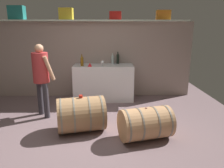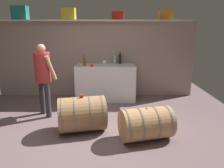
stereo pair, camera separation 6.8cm
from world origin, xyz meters
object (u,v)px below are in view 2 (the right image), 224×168
(wine_barrel_far, at_px, (145,124))
(winemaker_pouring, at_px, (42,73))
(toolcase_orange, at_px, (165,15))
(wine_bottle_dark, at_px, (119,59))
(wine_glass, at_px, (104,62))
(toolcase_yellow, at_px, (68,14))
(toolcase_teal, at_px, (19,13))
(wine_barrel_near, at_px, (81,114))
(toolcase_red, at_px, (117,16))
(red_funnel, at_px, (91,65))
(wine_bottle_clear, at_px, (114,59))
(tasting_cup, at_px, (81,96))
(wine_bottle_amber, at_px, (83,61))
(work_cabinet, at_px, (105,82))

(wine_barrel_far, xyz_separation_m, winemaker_pouring, (-2.04, 1.06, 0.68))
(winemaker_pouring, bearing_deg, toolcase_orange, 73.39)
(wine_bottle_dark, xyz_separation_m, wine_glass, (-0.41, -0.42, -0.04))
(toolcase_yellow, height_order, wine_bottle_dark, toolcase_yellow)
(toolcase_teal, bearing_deg, wine_bottle_dark, -0.02)
(toolcase_teal, height_order, wine_glass, toolcase_teal)
(wine_barrel_near, distance_m, winemaker_pouring, 1.33)
(wine_barrel_near, relative_size, winemaker_pouring, 0.62)
(toolcase_red, relative_size, red_funnel, 2.75)
(wine_bottle_clear, distance_m, wine_bottle_dark, 0.14)
(red_funnel, height_order, tasting_cup, red_funnel)
(toolcase_yellow, height_order, wine_bottle_amber, toolcase_yellow)
(wine_bottle_dark, bearing_deg, work_cabinet, -150.50)
(wine_bottle_clear, xyz_separation_m, tasting_cup, (-0.63, -2.10, -0.39))
(wine_glass, bearing_deg, tasting_cup, -102.25)
(toolcase_orange, bearing_deg, wine_barrel_far, -106.50)
(wine_glass, relative_size, winemaker_pouring, 0.10)
(toolcase_teal, height_order, red_funnel, toolcase_teal)
(wine_glass, bearing_deg, wine_bottle_amber, 170.16)
(toolcase_yellow, bearing_deg, wine_barrel_near, -70.76)
(toolcase_yellow, relative_size, wine_barrel_near, 0.36)
(wine_bottle_clear, bearing_deg, toolcase_orange, -0.08)
(toolcase_red, height_order, wine_glass, toolcase_red)
(winemaker_pouring, bearing_deg, red_funnel, 91.48)
(wine_bottle_amber, relative_size, winemaker_pouring, 0.19)
(wine_barrel_far, xyz_separation_m, tasting_cup, (-1.14, 0.32, 0.39))
(wine_barrel_near, bearing_deg, wine_barrel_far, -28.21)
(work_cabinet, xyz_separation_m, wine_bottle_amber, (-0.54, -0.11, 0.60))
(toolcase_orange, xyz_separation_m, wine_barrel_far, (-0.81, -2.41, -1.93))
(red_funnel, bearing_deg, toolcase_orange, 13.35)
(winemaker_pouring, bearing_deg, wine_bottle_clear, 89.40)
(toolcase_orange, relative_size, wine_barrel_near, 0.37)
(toolcase_teal, xyz_separation_m, wine_bottle_dark, (2.59, -0.01, -1.18))
(toolcase_red, height_order, wine_barrel_near, toolcase_red)
(winemaker_pouring, bearing_deg, wine_glass, 83.90)
(work_cabinet, distance_m, wine_bottle_amber, 0.82)
(wine_bottle_amber, xyz_separation_m, wine_glass, (0.52, -0.09, -0.02))
(toolcase_orange, distance_m, red_funnel, 2.31)
(wine_bottle_dark, relative_size, wine_glass, 2.12)
(red_funnel, xyz_separation_m, wine_barrel_far, (1.09, -1.96, -0.71))
(toolcase_red, bearing_deg, winemaker_pouring, -135.91)
(tasting_cup, bearing_deg, wine_bottle_amber, 95.29)
(wine_bottle_clear, distance_m, wine_glass, 0.52)
(wine_barrel_near, bearing_deg, winemaker_pouring, 128.09)
(wine_bottle_amber, distance_m, winemaker_pouring, 1.26)
(toolcase_yellow, height_order, tasting_cup, toolcase_yellow)
(wine_bottle_dark, distance_m, wine_barrel_near, 2.35)
(toolcase_yellow, height_order, wine_bottle_clear, toolcase_yellow)
(toolcase_red, distance_m, wine_glass, 1.27)
(wine_barrel_near, xyz_separation_m, tasting_cup, (0.00, 0.00, 0.35))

